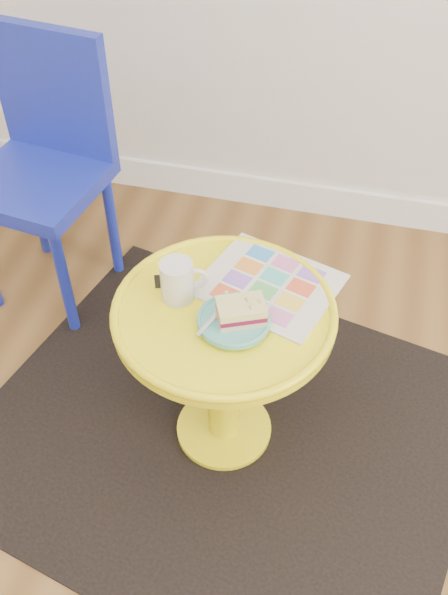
% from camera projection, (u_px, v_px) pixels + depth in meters
% --- Properties ---
extents(rug, '(1.51, 1.36, 0.01)m').
position_uv_depth(rug, '(224.00, 430.00, 1.84)').
color(rug, black).
rests_on(rug, ground).
extents(side_table, '(0.51, 0.51, 0.49)m').
position_uv_depth(side_table, '(224.00, 349.00, 1.60)').
color(side_table, yellow).
rests_on(side_table, ground).
extents(chair, '(0.41, 0.41, 0.83)m').
position_uv_depth(chair, '(44.00, 157.00, 1.96)').
color(chair, '#1926A4').
rests_on(chair, ground).
extents(newspaper, '(0.37, 0.34, 0.01)m').
position_uv_depth(newspaper, '(269.00, 284.00, 1.56)').
color(newspaper, silver).
rests_on(newspaper, side_table).
extents(mug, '(0.11, 0.08, 0.10)m').
position_uv_depth(mug, '(178.00, 280.00, 1.50)').
color(mug, silver).
rests_on(mug, side_table).
extents(plate, '(0.16, 0.16, 0.02)m').
position_uv_depth(plate, '(234.00, 321.00, 1.46)').
color(plate, '#51ABA2').
rests_on(plate, newspaper).
extents(cake_slice, '(0.12, 0.11, 0.05)m').
position_uv_depth(cake_slice, '(241.00, 311.00, 1.44)').
color(cake_slice, '#D3BC8C').
rests_on(cake_slice, plate).
extents(fork, '(0.06, 0.14, 0.00)m').
position_uv_depth(fork, '(217.00, 314.00, 1.46)').
color(fork, silver).
rests_on(fork, plate).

